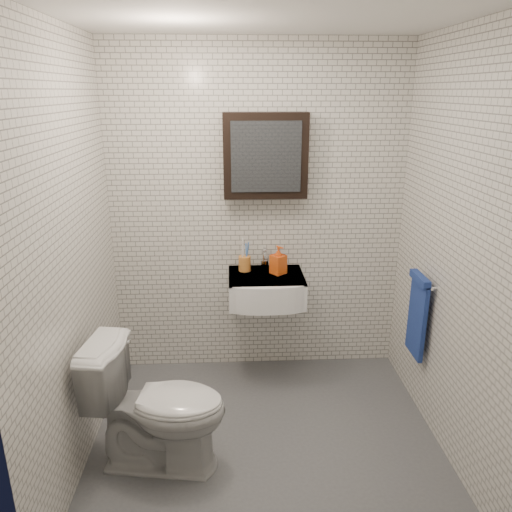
% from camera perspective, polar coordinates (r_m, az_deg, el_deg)
% --- Properties ---
extents(ground, '(2.20, 2.00, 0.01)m').
position_cam_1_polar(ground, '(3.41, 1.15, -20.37)').
color(ground, '#4F5256').
rests_on(ground, ground).
extents(room_shell, '(2.22, 2.02, 2.51)m').
position_cam_1_polar(room_shell, '(2.74, 1.35, 4.16)').
color(room_shell, silver).
rests_on(room_shell, ground).
extents(washbasin, '(0.55, 0.50, 0.20)m').
position_cam_1_polar(washbasin, '(3.67, 1.20, -3.80)').
color(washbasin, white).
rests_on(washbasin, room_shell).
extents(faucet, '(0.06, 0.20, 0.15)m').
position_cam_1_polar(faucet, '(3.79, 1.01, -0.42)').
color(faucet, silver).
rests_on(faucet, washbasin).
extents(mirror_cabinet, '(0.60, 0.15, 0.60)m').
position_cam_1_polar(mirror_cabinet, '(3.61, 1.08, 11.38)').
color(mirror_cabinet, black).
rests_on(mirror_cabinet, room_shell).
extents(towel_rail, '(0.09, 0.30, 0.58)m').
position_cam_1_polar(towel_rail, '(3.55, 18.00, -6.12)').
color(towel_rail, silver).
rests_on(towel_rail, room_shell).
extents(toothbrush_cup, '(0.11, 0.11, 0.25)m').
position_cam_1_polar(toothbrush_cup, '(3.74, -1.31, -0.77)').
color(toothbrush_cup, '#CC7C33').
rests_on(toothbrush_cup, washbasin).
extents(soap_bottle, '(0.14, 0.14, 0.21)m').
position_cam_1_polar(soap_bottle, '(3.67, 2.56, -0.45)').
color(soap_bottle, orange).
rests_on(soap_bottle, washbasin).
extents(toilet, '(0.84, 0.56, 0.80)m').
position_cam_1_polar(toilet, '(3.08, -11.10, -16.42)').
color(toilet, silver).
rests_on(toilet, ground).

